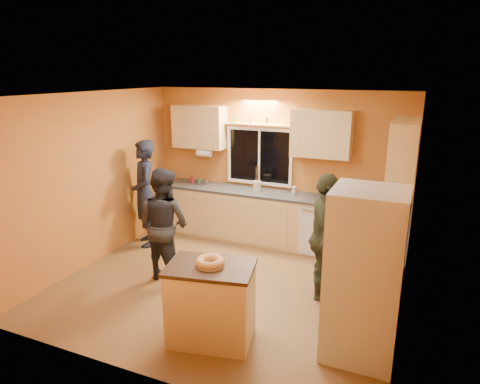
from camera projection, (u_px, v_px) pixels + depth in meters
The scene contains 14 objects.
ground at pixel (228, 285), 5.98m from camera, with size 4.50×4.50×0.00m, color brown.
room_shell at pixel (248, 167), 5.85m from camera, with size 4.54×4.04×2.61m.
back_counter at pixel (270, 218), 7.35m from camera, with size 4.23×0.62×0.90m.
right_counter at pixel (380, 265), 5.55m from camera, with size 0.62×1.84×0.90m.
refrigerator at pixel (364, 275), 4.30m from camera, with size 0.72×0.70×1.80m, color silver.
island at pixel (211, 303), 4.65m from camera, with size 1.03×0.80×0.89m.
bundt_pastry at pixel (210, 262), 4.52m from camera, with size 0.31×0.31×0.09m, color #DEA25B.
person_left at pixel (145, 194), 7.16m from camera, with size 0.66×0.43×1.81m, color black.
person_center at pixel (164, 224), 6.00m from camera, with size 0.79×0.61×1.62m, color black.
person_right at pixel (324, 237), 5.46m from camera, with size 0.98×0.41×1.67m, color #2C3320.
mixing_bowl at pixel (336, 197), 6.84m from camera, with size 0.37×0.37×0.09m, color black.
utensil_crock at pixel (257, 186), 7.31m from camera, with size 0.14×0.14×0.17m, color beige.
potted_plant at pixel (380, 221), 5.43m from camera, with size 0.27×0.23×0.30m, color gray.
red_box at pixel (394, 213), 6.10m from camera, with size 0.16×0.12×0.07m, color #A91A32.
Camera 1 is at (2.29, -4.89, 2.89)m, focal length 32.00 mm.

